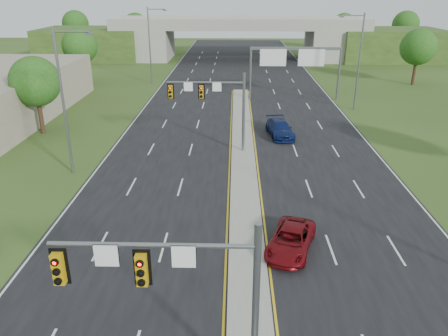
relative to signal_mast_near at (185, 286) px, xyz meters
name	(u,v)px	position (x,y,z in m)	size (l,w,h in m)	color
road	(242,120)	(2.26, 35.07, -4.72)	(24.00, 160.00, 0.02)	black
median	(243,159)	(2.26, 23.07, -4.63)	(2.00, 54.00, 0.16)	gray
lane_markings	(236,138)	(1.66, 28.99, -4.70)	(23.72, 160.00, 0.01)	gold
signal_mast_near	(185,286)	(0.00, 0.00, 0.00)	(6.62, 0.60, 7.00)	slate
signal_mast_far	(217,100)	(0.00, 25.00, 0.00)	(6.62, 0.60, 7.00)	slate
sign_gantry	(294,59)	(8.95, 44.99, 0.51)	(11.58, 0.44, 6.67)	slate
overpass	(239,41)	(2.26, 80.07, -1.17)	(80.00, 14.00, 8.10)	gray
lightpole_l_mid	(65,97)	(-11.03, 20.07, 1.38)	(2.85, 0.25, 11.00)	slate
lightpole_l_far	(151,42)	(-11.03, 55.07, 1.38)	(2.85, 0.25, 11.00)	slate
lightpole_r_far	(358,58)	(15.56, 40.07, 1.38)	(2.85, 0.25, 11.00)	slate
tree_l_near	(35,82)	(-17.74, 30.07, 0.45)	(4.80, 4.80, 7.60)	#382316
tree_l_mid	(80,46)	(-21.74, 55.07, 0.78)	(5.20, 5.20, 8.12)	#382316
tree_r_mid	(418,47)	(28.26, 55.07, 0.78)	(5.20, 5.20, 8.12)	#382316
tree_back_a	(75,24)	(-35.74, 94.07, 1.11)	(6.00, 6.00, 8.85)	#382316
tree_back_b	(136,25)	(-21.74, 94.07, 0.78)	(5.60, 5.60, 8.32)	#382316
tree_back_c	(344,26)	(26.26, 94.07, 0.78)	(5.60, 5.60, 8.32)	#382316
tree_back_d	(406,24)	(40.26, 94.07, 1.11)	(6.00, 6.00, 8.85)	#382316
car_far_a	(291,240)	(4.67, 9.42, -4.05)	(2.16, 4.69, 1.30)	#650A0F
car_far_b	(280,129)	(5.94, 29.69, -3.95)	(2.10, 5.18, 1.50)	#0C1949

